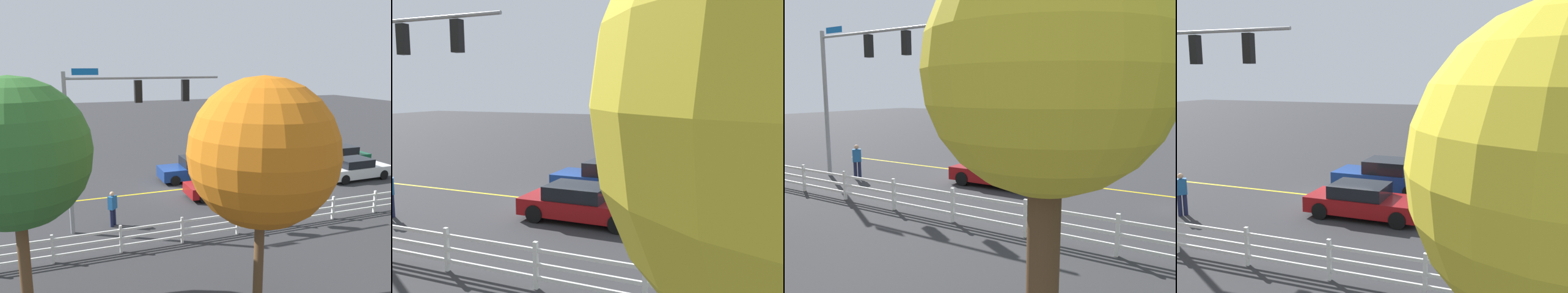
% 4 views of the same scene
% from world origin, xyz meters
% --- Properties ---
extents(ground_plane, '(120.00, 120.00, 0.00)m').
position_xyz_m(ground_plane, '(0.00, 0.00, 0.00)').
color(ground_plane, '#2D2D30').
extents(lane_center_stripe, '(28.00, 0.16, 0.01)m').
position_xyz_m(lane_center_stripe, '(-4.00, 0.00, 0.00)').
color(lane_center_stripe, gold).
rests_on(lane_center_stripe, ground_plane).
extents(car_0, '(4.52, 1.88, 1.30)m').
position_xyz_m(car_0, '(-2.02, 1.96, 0.64)').
color(car_0, maroon).
rests_on(car_0, ground_plane).
extents(car_3, '(4.55, 2.07, 1.53)m').
position_xyz_m(car_3, '(-1.58, -1.78, 0.72)').
color(car_3, navy).
rests_on(car_3, ground_plane).
extents(pedestrian, '(0.46, 0.47, 1.69)m').
position_xyz_m(pedestrian, '(4.68, 4.24, 0.93)').
color(pedestrian, '#191E3F').
rests_on(pedestrian, ground_plane).
extents(white_rail_fence, '(26.10, 0.10, 1.15)m').
position_xyz_m(white_rail_fence, '(-3.00, 7.07, 0.60)').
color(white_rail_fence, white).
rests_on(white_rail_fence, ground_plane).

